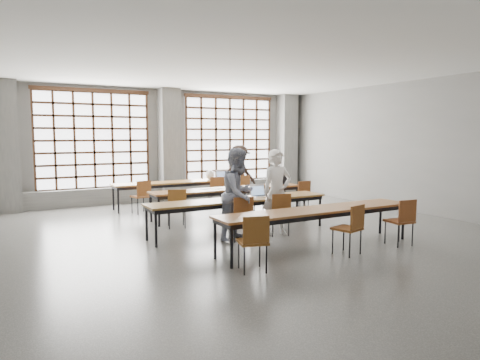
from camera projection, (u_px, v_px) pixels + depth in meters
name	position (u px, v px, depth m)	size (l,w,h in m)	color
floor	(255.00, 232.00, 9.09)	(11.00, 11.00, 0.00)	#4F4F4D
ceiling	(255.00, 64.00, 8.72)	(11.00, 11.00, 0.00)	silver
wall_back	(166.00, 145.00, 13.69)	(10.00, 10.00, 0.00)	slate
wall_right	(416.00, 147.00, 11.32)	(11.00, 11.00, 0.00)	slate
column_left	(7.00, 147.00, 11.27)	(0.60, 0.55, 3.50)	#535350
column_mid	(169.00, 145.00, 13.44)	(0.60, 0.55, 3.50)	#535350
column_right	(287.00, 144.00, 15.62)	(0.60, 0.55, 3.50)	#535350
window_left	(94.00, 140.00, 12.52)	(3.32, 0.12, 3.00)	white
window_right	(230.00, 140.00, 14.69)	(3.32, 0.12, 3.00)	white
sill_ledge	(169.00, 192.00, 13.67)	(9.80, 0.35, 0.50)	#535350
desk_row_a	(183.00, 183.00, 12.38)	(4.00, 0.70, 0.73)	brown
desk_row_b	(228.00, 191.00, 10.76)	(4.00, 0.70, 0.73)	brown
desk_row_c	(240.00, 202.00, 8.97)	(4.00, 0.70, 0.73)	brown
desk_row_d	(318.00, 212.00, 7.73)	(4.00, 0.70, 0.73)	brown
chair_back_left	(142.00, 193.00, 11.18)	(0.49, 0.50, 0.88)	brown
chair_back_mid	(216.00, 188.00, 12.22)	(0.51, 0.52, 0.88)	brown
chair_back_right	(242.00, 187.00, 12.63)	(0.52, 0.52, 0.88)	brown
chair_mid_left	(177.00, 204.00, 9.45)	(0.52, 0.52, 0.88)	brown
chair_mid_centre	(255.00, 198.00, 10.43)	(0.47, 0.47, 0.88)	brown
chair_mid_right	(301.00, 194.00, 11.10)	(0.44, 0.44, 0.88)	maroon
chair_front_left	(241.00, 214.00, 8.29)	(0.48, 0.48, 0.88)	brown
chair_front_right	(279.00, 210.00, 8.72)	(0.51, 0.52, 0.88)	brown
chair_near_left	(254.00, 237.00, 6.37)	(0.51, 0.52, 0.88)	brown
chair_near_mid	(351.00, 224.00, 7.30)	(0.51, 0.51, 0.88)	brown
chair_near_right	(402.00, 217.00, 7.92)	(0.46, 0.47, 0.88)	brown
student_male	(277.00, 192.00, 8.81)	(0.64, 0.42, 1.76)	white
student_female	(239.00, 194.00, 8.37)	(0.88, 0.68, 1.81)	#172147
student_back	(239.00, 175.00, 12.69)	(1.13, 0.65, 1.76)	black
laptop_front	(259.00, 193.00, 9.32)	(0.36, 0.31, 0.26)	silver
laptop_back	(223.00, 176.00, 13.12)	(0.40, 0.35, 0.26)	#B5B5BA
mouse	(278.00, 195.00, 9.41)	(0.10, 0.06, 0.04)	white
green_box	(236.00, 196.00, 9.01)	(0.25, 0.09, 0.09)	green
phone	(250.00, 198.00, 8.97)	(0.13, 0.06, 0.01)	black
paper_sheet_a	(206.00, 189.00, 10.51)	(0.30, 0.21, 0.00)	silver
paper_sheet_b	(219.00, 189.00, 10.57)	(0.30, 0.21, 0.00)	silver
paper_sheet_c	(232.00, 188.00, 10.81)	(0.30, 0.21, 0.00)	white
backpack	(280.00, 177.00, 11.55)	(0.32, 0.20, 0.40)	black
plastic_bag	(210.00, 175.00, 12.83)	(0.26, 0.21, 0.29)	white
red_pouch	(252.00, 239.00, 6.45)	(0.20, 0.08, 0.06)	maroon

